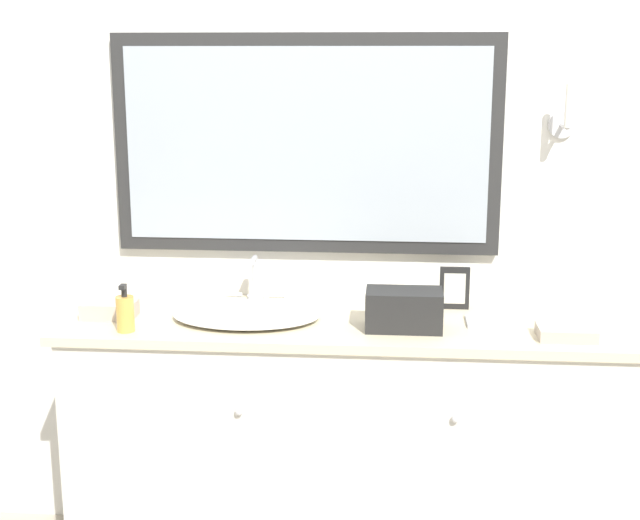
{
  "coord_description": "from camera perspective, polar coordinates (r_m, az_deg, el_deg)",
  "views": [
    {
      "loc": [
        0.13,
        -2.54,
        1.78
      ],
      "look_at": [
        -0.1,
        0.28,
        1.12
      ],
      "focal_mm": 50.0,
      "sensor_mm": 36.0,
      "label": 1
    }
  ],
  "objects": [
    {
      "name": "picture_frame",
      "position": [
        3.09,
        8.61,
        -1.79
      ],
      "size": [
        0.1,
        0.01,
        0.15
      ],
      "color": "black",
      "rests_on": "vanity_counter"
    },
    {
      "name": "hand_towel_far_corner",
      "position": [
        3.05,
        -13.32,
        -3.12
      ],
      "size": [
        0.17,
        0.11,
        0.05
      ],
      "color": "#B7A899",
      "rests_on": "vanity_counter"
    },
    {
      "name": "hand_towel_near_sink",
      "position": [
        2.86,
        15.47,
        -4.5
      ],
      "size": [
        0.17,
        0.12,
        0.04
      ],
      "color": "#B7A899",
      "rests_on": "vanity_counter"
    },
    {
      "name": "vanity_counter",
      "position": [
        3.12,
        1.94,
        -11.89
      ],
      "size": [
        1.91,
        0.56,
        0.92
      ],
      "color": "beige",
      "rests_on": "ground_plane"
    },
    {
      "name": "metal_tray",
      "position": [
        2.96,
        11.14,
        -3.92
      ],
      "size": [
        0.19,
        0.13,
        0.01
      ],
      "color": "#ADADB2",
      "rests_on": "vanity_counter"
    },
    {
      "name": "soap_bottle",
      "position": [
        2.88,
        -12.36,
        -3.32
      ],
      "size": [
        0.06,
        0.06,
        0.16
      ],
      "color": "gold",
      "rests_on": "vanity_counter"
    },
    {
      "name": "sink_basin",
      "position": [
        2.96,
        -4.7,
        -3.41
      ],
      "size": [
        0.49,
        0.39,
        0.17
      ],
      "color": "white",
      "rests_on": "vanity_counter"
    },
    {
      "name": "appliance_box",
      "position": [
        2.85,
        5.39,
        -3.19
      ],
      "size": [
        0.24,
        0.14,
        0.13
      ],
      "color": "black",
      "rests_on": "vanity_counter"
    },
    {
      "name": "wall_back",
      "position": [
        3.17,
        2.23,
        4.08
      ],
      "size": [
        8.0,
        0.18,
        2.55
      ],
      "color": "white",
      "rests_on": "ground_plane"
    }
  ]
}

